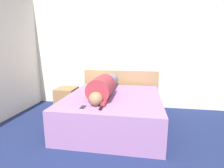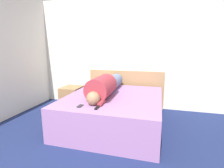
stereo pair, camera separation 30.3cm
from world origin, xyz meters
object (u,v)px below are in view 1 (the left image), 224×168
object	(u,v)px
bed	(113,110)
person_lying	(104,86)
tv_remote	(101,108)
pillow_near_headboard	(102,84)
nightstand	(67,100)
cell_phone	(83,107)

from	to	relation	value
bed	person_lying	distance (m)	0.48
tv_remote	pillow_near_headboard	bearing A→B (deg)	102.18
pillow_near_headboard	tv_remote	bearing A→B (deg)	-77.82
bed	nightstand	distance (m)	1.27
pillow_near_headboard	nightstand	bearing A→B (deg)	-162.60
person_lying	pillow_near_headboard	size ratio (longest dim) A/B	3.16
tv_remote	person_lying	bearing A→B (deg)	98.37
bed	nightstand	xyz separation A→B (m)	(-1.16, 0.52, -0.01)
person_lying	cell_phone	bearing A→B (deg)	-103.13
nightstand	person_lying	world-z (taller)	person_lying
person_lying	bed	bearing A→B (deg)	-6.92
nightstand	pillow_near_headboard	xyz separation A→B (m)	(0.77, 0.24, 0.35)
tv_remote	bed	bearing A→B (deg)	85.03
pillow_near_headboard	bed	bearing A→B (deg)	-63.35
pillow_near_headboard	tv_remote	world-z (taller)	pillow_near_headboard
person_lying	cell_phone	distance (m)	0.77
bed	tv_remote	world-z (taller)	tv_remote
bed	pillow_near_headboard	world-z (taller)	pillow_near_headboard
nightstand	cell_phone	world-z (taller)	cell_phone
person_lying	pillow_near_headboard	distance (m)	0.78
nightstand	tv_remote	size ratio (longest dim) A/B	3.64
person_lying	pillow_near_headboard	bearing A→B (deg)	105.88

